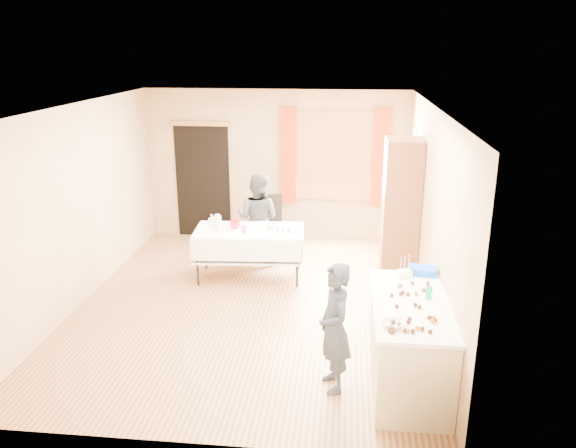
# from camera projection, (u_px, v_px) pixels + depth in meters

# --- Properties ---
(floor) EXTENTS (4.50, 5.50, 0.02)m
(floor) POSITION_uv_depth(u_px,v_px,m) (251.00, 305.00, 7.49)
(floor) COLOR #9E7047
(floor) RESTS_ON ground
(ceiling) EXTENTS (4.50, 5.50, 0.02)m
(ceiling) POSITION_uv_depth(u_px,v_px,m) (246.00, 106.00, 6.68)
(ceiling) COLOR white
(ceiling) RESTS_ON floor
(wall_back) EXTENTS (4.50, 0.02, 2.60)m
(wall_back) POSITION_uv_depth(u_px,v_px,m) (276.00, 166.00, 9.70)
(wall_back) COLOR tan
(wall_back) RESTS_ON floor
(wall_front) EXTENTS (4.50, 0.02, 2.60)m
(wall_front) POSITION_uv_depth(u_px,v_px,m) (190.00, 309.00, 4.47)
(wall_front) COLOR tan
(wall_front) RESTS_ON floor
(wall_left) EXTENTS (0.02, 5.50, 2.60)m
(wall_left) POSITION_uv_depth(u_px,v_px,m) (78.00, 206.00, 7.31)
(wall_left) COLOR tan
(wall_left) RESTS_ON floor
(wall_right) EXTENTS (0.02, 5.50, 2.60)m
(wall_right) POSITION_uv_depth(u_px,v_px,m) (431.00, 217.00, 6.86)
(wall_right) COLOR tan
(wall_right) RESTS_ON floor
(window_frame) EXTENTS (1.32, 0.06, 1.52)m
(window_frame) POSITION_uv_depth(u_px,v_px,m) (334.00, 156.00, 9.50)
(window_frame) COLOR olive
(window_frame) RESTS_ON wall_back
(window_pane) EXTENTS (1.20, 0.02, 1.40)m
(window_pane) POSITION_uv_depth(u_px,v_px,m) (334.00, 156.00, 9.48)
(window_pane) COLOR white
(window_pane) RESTS_ON wall_back
(curtain_left) EXTENTS (0.28, 0.06, 1.65)m
(curtain_left) POSITION_uv_depth(u_px,v_px,m) (288.00, 156.00, 9.53)
(curtain_left) COLOR #AD3212
(curtain_left) RESTS_ON wall_back
(curtain_right) EXTENTS (0.28, 0.06, 1.65)m
(curtain_right) POSITION_uv_depth(u_px,v_px,m) (381.00, 158.00, 9.37)
(curtain_right) COLOR #AD3212
(curtain_right) RESTS_ON wall_back
(doorway) EXTENTS (0.95, 0.04, 2.00)m
(doorway) POSITION_uv_depth(u_px,v_px,m) (203.00, 181.00, 9.89)
(doorway) COLOR black
(doorway) RESTS_ON floor
(door_lintel) EXTENTS (1.05, 0.06, 0.08)m
(door_lintel) POSITION_uv_depth(u_px,v_px,m) (200.00, 123.00, 9.55)
(door_lintel) COLOR olive
(door_lintel) RESTS_ON wall_back
(cabinet) EXTENTS (0.50, 0.60, 2.09)m
(cabinet) POSITION_uv_depth(u_px,v_px,m) (400.00, 213.00, 7.92)
(cabinet) COLOR brown
(cabinet) RESTS_ON floor
(counter) EXTENTS (0.77, 1.62, 0.91)m
(counter) POSITION_uv_depth(u_px,v_px,m) (409.00, 344.00, 5.62)
(counter) COLOR beige
(counter) RESTS_ON floor
(party_table) EXTENTS (1.63, 0.92, 0.75)m
(party_table) POSITION_uv_depth(u_px,v_px,m) (249.00, 249.00, 8.22)
(party_table) COLOR black
(party_table) RESTS_ON floor
(chair) EXTENTS (0.54, 0.54, 0.98)m
(chair) POSITION_uv_depth(u_px,v_px,m) (273.00, 237.00, 9.19)
(chair) COLOR black
(chair) RESTS_ON floor
(girl) EXTENTS (0.68, 0.61, 1.34)m
(girl) POSITION_uv_depth(u_px,v_px,m) (334.00, 328.00, 5.49)
(girl) COLOR #232B41
(girl) RESTS_ON floor
(woman) EXTENTS (0.94, 0.86, 1.43)m
(woman) POSITION_uv_depth(u_px,v_px,m) (258.00, 219.00, 8.75)
(woman) COLOR black
(woman) RESTS_ON floor
(soda_can) EXTENTS (0.07, 0.07, 0.12)m
(soda_can) POSITION_uv_depth(u_px,v_px,m) (429.00, 293.00, 5.54)
(soda_can) COLOR #089453
(soda_can) RESTS_ON counter
(mixing_bowl) EXTENTS (0.30, 0.30, 0.05)m
(mixing_bowl) POSITION_uv_depth(u_px,v_px,m) (393.00, 324.00, 5.01)
(mixing_bowl) COLOR white
(mixing_bowl) RESTS_ON counter
(foam_block) EXTENTS (0.18, 0.15, 0.08)m
(foam_block) POSITION_uv_depth(u_px,v_px,m) (404.00, 274.00, 6.05)
(foam_block) COLOR white
(foam_block) RESTS_ON counter
(blue_basket) EXTENTS (0.33, 0.26, 0.08)m
(blue_basket) POSITION_uv_depth(u_px,v_px,m) (422.00, 271.00, 6.14)
(blue_basket) COLOR blue
(blue_basket) RESTS_ON counter
(pitcher) EXTENTS (0.14, 0.14, 0.22)m
(pitcher) POSITION_uv_depth(u_px,v_px,m) (218.00, 223.00, 8.04)
(pitcher) COLOR silver
(pitcher) RESTS_ON party_table
(cup_red) EXTENTS (0.15, 0.15, 0.11)m
(cup_red) POSITION_uv_depth(u_px,v_px,m) (235.00, 224.00, 8.16)
(cup_red) COLOR red
(cup_red) RESTS_ON party_table
(cup_rainbow) EXTENTS (0.15, 0.15, 0.10)m
(cup_rainbow) POSITION_uv_depth(u_px,v_px,m) (244.00, 230.00, 7.95)
(cup_rainbow) COLOR red
(cup_rainbow) RESTS_ON party_table
(small_bowl) EXTENTS (0.31, 0.31, 0.06)m
(small_bowl) POSITION_uv_depth(u_px,v_px,m) (272.00, 226.00, 8.20)
(small_bowl) COLOR white
(small_bowl) RESTS_ON party_table
(pastry_tray) EXTENTS (0.34, 0.30, 0.02)m
(pastry_tray) POSITION_uv_depth(u_px,v_px,m) (283.00, 231.00, 8.02)
(pastry_tray) COLOR white
(pastry_tray) RESTS_ON party_table
(bottle) EXTENTS (0.11, 0.11, 0.17)m
(bottle) POSITION_uv_depth(u_px,v_px,m) (212.00, 220.00, 8.28)
(bottle) COLOR white
(bottle) RESTS_ON party_table
(cake_balls) EXTENTS (0.50, 1.13, 0.04)m
(cake_balls) POSITION_uv_depth(u_px,v_px,m) (411.00, 310.00, 5.27)
(cake_balls) COLOR #3F2314
(cake_balls) RESTS_ON counter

